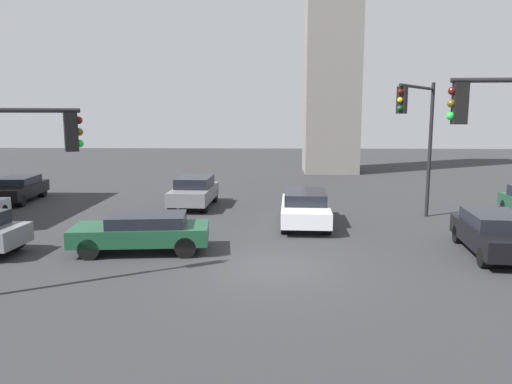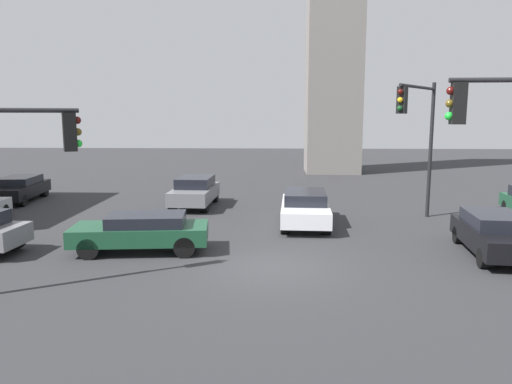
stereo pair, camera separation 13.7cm
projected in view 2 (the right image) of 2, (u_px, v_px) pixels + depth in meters
ground_plane at (271, 267)px, 14.54m from camera, size 103.87×103.87×0.00m
traffic_light_1 at (23, 158)px, 12.22m from camera, size 2.44×1.41×4.80m
traffic_light_2 at (419, 123)px, 19.78m from camera, size 2.40×3.33×5.88m
car_0 at (195, 191)px, 24.07m from camera, size 2.01×4.28×1.47m
car_2 at (495, 233)px, 15.71m from camera, size 2.23×4.38×1.35m
car_4 at (142, 231)px, 16.10m from camera, size 4.58×2.22×1.27m
car_5 at (305, 207)px, 20.09m from camera, size 2.09×4.71×1.38m
car_7 at (19, 188)px, 25.55m from camera, size 2.27×4.54×1.29m
skyline_tower at (335, 22)px, 37.10m from camera, size 4.11×4.11×22.97m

